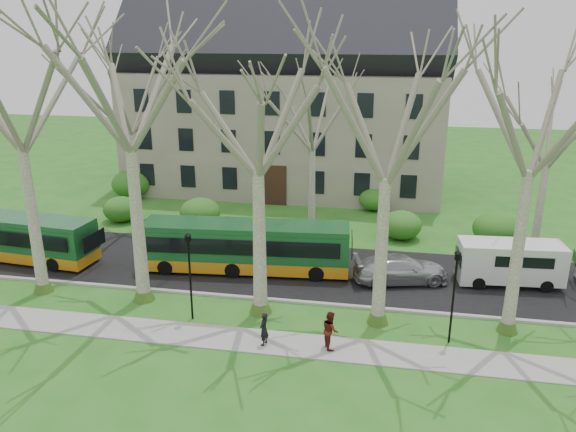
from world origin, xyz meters
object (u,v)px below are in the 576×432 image
object	(u,v)px
bus_follow	(246,246)
bus_lead	(8,236)
sedan	(401,269)
van_a	(510,264)
pedestrian_b	(330,330)
pedestrian_a	(264,329)

from	to	relation	value
bus_follow	bus_lead	bearing A→B (deg)	178.19
bus_follow	sedan	world-z (taller)	bus_follow
sedan	van_a	size ratio (longest dim) A/B	0.95
sedan	pedestrian_b	xyz separation A→B (m)	(-3.07, -7.44, 0.10)
pedestrian_a	sedan	bearing A→B (deg)	156.05
pedestrian_a	bus_lead	bearing A→B (deg)	-98.25
bus_lead	sedan	world-z (taller)	bus_lead
pedestrian_a	van_a	bearing A→B (deg)	139.57
bus_lead	sedan	size ratio (longest dim) A/B	2.15
pedestrian_b	pedestrian_a	bearing A→B (deg)	74.60
bus_lead	sedan	distance (m)	23.37
bus_lead	van_a	distance (m)	29.18
pedestrian_b	bus_lead	bearing A→B (deg)	50.62
bus_lead	pedestrian_a	distance (m)	18.77
bus_follow	pedestrian_b	xyz separation A→B (m)	(5.67, -7.45, -0.61)
bus_follow	pedestrian_a	xyz separation A→B (m)	(2.78, -7.73, -0.70)
pedestrian_b	sedan	bearing A→B (deg)	-43.47
sedan	bus_follow	bearing A→B (deg)	75.02
bus_lead	pedestrian_b	world-z (taller)	bus_lead
bus_follow	pedestrian_b	size ratio (longest dim) A/B	6.85
van_a	pedestrian_b	size ratio (longest dim) A/B	3.18
van_a	pedestrian_a	xyz separation A→B (m)	(-11.74, -8.50, -0.42)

